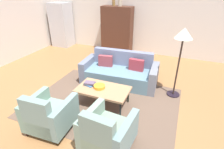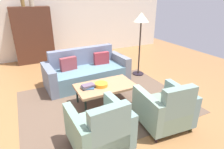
{
  "view_description": "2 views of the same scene",
  "coord_description": "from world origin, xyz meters",
  "px_view_note": "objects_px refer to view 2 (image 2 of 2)",
  "views": [
    {
      "loc": [
        1.51,
        -3.39,
        2.58
      ],
      "look_at": [
        0.08,
        0.12,
        0.64
      ],
      "focal_mm": 28.84,
      "sensor_mm": 36.0,
      "label": 1
    },
    {
      "loc": [
        -1.43,
        -3.39,
        2.13
      ],
      "look_at": [
        0.17,
        -0.15,
        0.6
      ],
      "focal_mm": 30.18,
      "sensor_mm": 36.0,
      "label": 2
    }
  ],
  "objects_px": {
    "book_stack": "(88,86)",
    "coffee_table": "(105,87)",
    "fruit_bowl": "(101,85)",
    "vase_tall": "(22,2)",
    "couch": "(86,72)",
    "armchair_left": "(101,130)",
    "floor_lamp": "(141,23)",
    "cabinet": "(33,35)",
    "armchair_right": "(166,110)",
    "vase_round": "(31,2)"
  },
  "relations": [
    {
      "from": "coffee_table",
      "to": "book_stack",
      "type": "height_order",
      "value": "book_stack"
    },
    {
      "from": "armchair_right",
      "to": "book_stack",
      "type": "relative_size",
      "value": 3.05
    },
    {
      "from": "couch",
      "to": "floor_lamp",
      "type": "bearing_deg",
      "value": 170.58
    },
    {
      "from": "coffee_table",
      "to": "cabinet",
      "type": "relative_size",
      "value": 0.67
    },
    {
      "from": "armchair_left",
      "to": "armchair_right",
      "type": "relative_size",
      "value": 1.0
    },
    {
      "from": "coffee_table",
      "to": "armchair_left",
      "type": "bearing_deg",
      "value": -117.09
    },
    {
      "from": "coffee_table",
      "to": "armchair_left",
      "type": "distance_m",
      "value": 1.31
    },
    {
      "from": "cabinet",
      "to": "vase_round",
      "type": "xyz_separation_m",
      "value": [
        0.1,
        -0.0,
        1.02
      ]
    },
    {
      "from": "couch",
      "to": "cabinet",
      "type": "distance_m",
      "value": 2.63
    },
    {
      "from": "fruit_bowl",
      "to": "cabinet",
      "type": "xyz_separation_m",
      "value": [
        -0.91,
        3.55,
        0.45
      ]
    },
    {
      "from": "armchair_left",
      "to": "cabinet",
      "type": "distance_m",
      "value": 4.76
    },
    {
      "from": "couch",
      "to": "vase_round",
      "type": "xyz_separation_m",
      "value": [
        -0.89,
        2.36,
        1.64
      ]
    },
    {
      "from": "coffee_table",
      "to": "armchair_right",
      "type": "xyz_separation_m",
      "value": [
        0.59,
        -1.17,
        -0.04
      ]
    },
    {
      "from": "fruit_bowl",
      "to": "vase_tall",
      "type": "relative_size",
      "value": 0.92
    },
    {
      "from": "armchair_left",
      "to": "cabinet",
      "type": "bearing_deg",
      "value": 91.93
    },
    {
      "from": "cabinet",
      "to": "vase_round",
      "type": "relative_size",
      "value": 7.22
    },
    {
      "from": "fruit_bowl",
      "to": "book_stack",
      "type": "bearing_deg",
      "value": 172.94
    },
    {
      "from": "couch",
      "to": "armchair_right",
      "type": "relative_size",
      "value": 2.44
    },
    {
      "from": "coffee_table",
      "to": "cabinet",
      "type": "distance_m",
      "value": 3.72
    },
    {
      "from": "armchair_left",
      "to": "couch",
      "type": "bearing_deg",
      "value": 72.93
    },
    {
      "from": "floor_lamp",
      "to": "vase_tall",
      "type": "bearing_deg",
      "value": 136.59
    },
    {
      "from": "coffee_table",
      "to": "cabinet",
      "type": "height_order",
      "value": "cabinet"
    },
    {
      "from": "cabinet",
      "to": "floor_lamp",
      "type": "height_order",
      "value": "cabinet"
    },
    {
      "from": "coffee_table",
      "to": "vase_tall",
      "type": "bearing_deg",
      "value": 107.97
    },
    {
      "from": "floor_lamp",
      "to": "armchair_right",
      "type": "bearing_deg",
      "value": -112.64
    },
    {
      "from": "armchair_left",
      "to": "book_stack",
      "type": "relative_size",
      "value": 3.05
    },
    {
      "from": "vase_round",
      "to": "armchair_right",
      "type": "bearing_deg",
      "value": -72.4
    },
    {
      "from": "cabinet",
      "to": "floor_lamp",
      "type": "xyz_separation_m",
      "value": [
        2.51,
        -2.52,
        0.54
      ]
    },
    {
      "from": "couch",
      "to": "fruit_bowl",
      "type": "relative_size",
      "value": 8.2
    },
    {
      "from": "vase_tall",
      "to": "armchair_left",
      "type": "bearing_deg",
      "value": -83.3
    },
    {
      "from": "armchair_right",
      "to": "cabinet",
      "type": "distance_m",
      "value": 5.01
    },
    {
      "from": "couch",
      "to": "cabinet",
      "type": "xyz_separation_m",
      "value": [
        -0.99,
        2.36,
        0.61
      ]
    },
    {
      "from": "couch",
      "to": "vase_round",
      "type": "distance_m",
      "value": 3.01
    },
    {
      "from": "armchair_left",
      "to": "vase_round",
      "type": "bearing_deg",
      "value": 90.72
    },
    {
      "from": "book_stack",
      "to": "coffee_table",
      "type": "bearing_deg",
      "value": -5.29
    },
    {
      "from": "armchair_right",
      "to": "fruit_bowl",
      "type": "bearing_deg",
      "value": 125.32
    },
    {
      "from": "armchair_right",
      "to": "floor_lamp",
      "type": "xyz_separation_m",
      "value": [
        0.92,
        2.19,
        1.1
      ]
    },
    {
      "from": "armchair_right",
      "to": "vase_round",
      "type": "relative_size",
      "value": 3.53
    },
    {
      "from": "book_stack",
      "to": "cabinet",
      "type": "distance_m",
      "value": 3.6
    },
    {
      "from": "couch",
      "to": "coffee_table",
      "type": "xyz_separation_m",
      "value": [
        0.01,
        -1.19,
        0.09
      ]
    },
    {
      "from": "fruit_bowl",
      "to": "book_stack",
      "type": "relative_size",
      "value": 0.91
    },
    {
      "from": "armchair_left",
      "to": "vase_round",
      "type": "height_order",
      "value": "vase_round"
    },
    {
      "from": "couch",
      "to": "coffee_table",
      "type": "height_order",
      "value": "couch"
    },
    {
      "from": "vase_tall",
      "to": "vase_round",
      "type": "bearing_deg",
      "value": 0.0
    },
    {
      "from": "coffee_table",
      "to": "vase_tall",
      "type": "height_order",
      "value": "vase_tall"
    },
    {
      "from": "book_stack",
      "to": "vase_round",
      "type": "distance_m",
      "value": 3.84
    },
    {
      "from": "armchair_left",
      "to": "floor_lamp",
      "type": "relative_size",
      "value": 0.51
    },
    {
      "from": "book_stack",
      "to": "armchair_left",
      "type": "bearing_deg",
      "value": -101.2
    },
    {
      "from": "couch",
      "to": "book_stack",
      "type": "height_order",
      "value": "couch"
    },
    {
      "from": "coffee_table",
      "to": "vase_round",
      "type": "relative_size",
      "value": 4.81
    }
  ]
}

